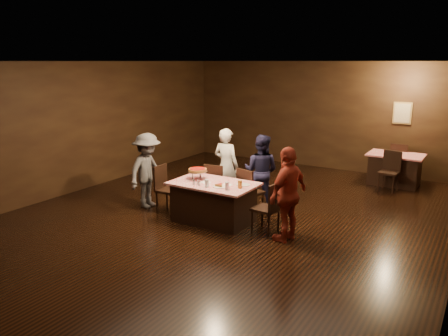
{
  "coord_description": "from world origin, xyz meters",
  "views": [
    {
      "loc": [
        4.21,
        -6.98,
        3.0
      ],
      "look_at": [
        -0.08,
        -0.05,
        1.0
      ],
      "focal_mm": 35.0,
      "sensor_mm": 36.0,
      "label": 1
    }
  ],
  "objects_px": {
    "main_table": "(214,202)",
    "chair_end_left": "(168,189)",
    "glass_front_left": "(207,183)",
    "glass_front_right": "(227,186)",
    "plate_empty": "(243,185)",
    "chair_end_right": "(266,208)",
    "diner_white_jacket": "(226,166)",
    "diner_navy_hoodie": "(261,171)",
    "chair_far_right": "(251,191)",
    "glass_amber": "(240,184)",
    "chair_back_near": "(389,172)",
    "diner_red_shirt": "(288,194)",
    "back_table": "(395,169)",
    "diner_grey_knit": "(147,170)",
    "chair_far_left": "(217,185)",
    "pizza_stand": "(198,170)",
    "chair_back_far": "(400,161)"
  },
  "relations": [
    {
      "from": "back_table",
      "to": "chair_back_far",
      "type": "bearing_deg",
      "value": 90.0
    },
    {
      "from": "chair_back_near",
      "to": "plate_empty",
      "type": "relative_size",
      "value": 3.8
    },
    {
      "from": "back_table",
      "to": "plate_empty",
      "type": "distance_m",
      "value": 4.79
    },
    {
      "from": "main_table",
      "to": "chair_far_right",
      "type": "height_order",
      "value": "chair_far_right"
    },
    {
      "from": "chair_end_right",
      "to": "glass_front_left",
      "type": "xyz_separation_m",
      "value": [
        -1.05,
        -0.3,
        0.37
      ]
    },
    {
      "from": "plate_empty",
      "to": "glass_front_right",
      "type": "height_order",
      "value": "glass_front_right"
    },
    {
      "from": "glass_front_left",
      "to": "chair_far_left",
      "type": "bearing_deg",
      "value": 113.2
    },
    {
      "from": "main_table",
      "to": "chair_end_left",
      "type": "distance_m",
      "value": 1.1
    },
    {
      "from": "diner_white_jacket",
      "to": "glass_front_left",
      "type": "height_order",
      "value": "diner_white_jacket"
    },
    {
      "from": "main_table",
      "to": "glass_amber",
      "type": "xyz_separation_m",
      "value": [
        0.6,
        -0.05,
        0.46
      ]
    },
    {
      "from": "chair_back_near",
      "to": "glass_front_right",
      "type": "height_order",
      "value": "chair_back_near"
    },
    {
      "from": "chair_end_left",
      "to": "glass_amber",
      "type": "relative_size",
      "value": 6.79
    },
    {
      "from": "chair_end_left",
      "to": "chair_back_far",
      "type": "bearing_deg",
      "value": -37.47
    },
    {
      "from": "chair_far_right",
      "to": "chair_end_right",
      "type": "distance_m",
      "value": 1.03
    },
    {
      "from": "chair_back_near",
      "to": "glass_front_left",
      "type": "height_order",
      "value": "chair_back_near"
    },
    {
      "from": "diner_grey_knit",
      "to": "diner_red_shirt",
      "type": "relative_size",
      "value": 0.96
    },
    {
      "from": "glass_front_left",
      "to": "chair_back_near",
      "type": "bearing_deg",
      "value": 60.45
    },
    {
      "from": "plate_empty",
      "to": "chair_end_right",
      "type": "bearing_deg",
      "value": -15.26
    },
    {
      "from": "chair_end_left",
      "to": "chair_end_right",
      "type": "xyz_separation_m",
      "value": [
        2.2,
        0.0,
        0.0
      ]
    },
    {
      "from": "diner_red_shirt",
      "to": "glass_front_right",
      "type": "xyz_separation_m",
      "value": [
        -1.1,
        -0.17,
        0.02
      ]
    },
    {
      "from": "diner_white_jacket",
      "to": "diner_navy_hoodie",
      "type": "distance_m",
      "value": 0.78
    },
    {
      "from": "glass_front_right",
      "to": "back_table",
      "type": "bearing_deg",
      "value": 67.86
    },
    {
      "from": "chair_far_right",
      "to": "glass_amber",
      "type": "distance_m",
      "value": 0.9
    },
    {
      "from": "chair_back_far",
      "to": "glass_front_left",
      "type": "distance_m",
      "value": 5.95
    },
    {
      "from": "chair_far_right",
      "to": "glass_front_right",
      "type": "distance_m",
      "value": 1.07
    },
    {
      "from": "diner_navy_hoodie",
      "to": "diner_red_shirt",
      "type": "distance_m",
      "value": 1.81
    },
    {
      "from": "chair_far_left",
      "to": "diner_red_shirt",
      "type": "height_order",
      "value": "diner_red_shirt"
    },
    {
      "from": "chair_end_right",
      "to": "diner_white_jacket",
      "type": "height_order",
      "value": "diner_white_jacket"
    },
    {
      "from": "chair_far_right",
      "to": "glass_amber",
      "type": "xyz_separation_m",
      "value": [
        0.2,
        -0.8,
        0.37
      ]
    },
    {
      "from": "chair_end_left",
      "to": "chair_end_right",
      "type": "bearing_deg",
      "value": -93.25
    },
    {
      "from": "back_table",
      "to": "diner_navy_hoodie",
      "type": "height_order",
      "value": "diner_navy_hoodie"
    },
    {
      "from": "back_table",
      "to": "chair_end_right",
      "type": "height_order",
      "value": "chair_end_right"
    },
    {
      "from": "back_table",
      "to": "chair_end_left",
      "type": "distance_m",
      "value": 5.74
    },
    {
      "from": "diner_white_jacket",
      "to": "glass_front_left",
      "type": "distance_m",
      "value": 1.51
    },
    {
      "from": "glass_front_left",
      "to": "glass_front_right",
      "type": "relative_size",
      "value": 1.0
    },
    {
      "from": "chair_end_left",
      "to": "diner_red_shirt",
      "type": "xyz_separation_m",
      "value": [
        2.65,
        -0.08,
        0.34
      ]
    },
    {
      "from": "main_table",
      "to": "diner_grey_knit",
      "type": "relative_size",
      "value": 1.02
    },
    {
      "from": "back_table",
      "to": "glass_amber",
      "type": "bearing_deg",
      "value": -111.41
    },
    {
      "from": "chair_end_right",
      "to": "glass_front_left",
      "type": "distance_m",
      "value": 1.15
    },
    {
      "from": "chair_far_left",
      "to": "glass_front_right",
      "type": "bearing_deg",
      "value": 123.4
    },
    {
      "from": "chair_back_far",
      "to": "main_table",
      "type": "bearing_deg",
      "value": 69.03
    },
    {
      "from": "main_table",
      "to": "back_table",
      "type": "bearing_deg",
      "value": 62.16
    },
    {
      "from": "main_table",
      "to": "chair_end_right",
      "type": "relative_size",
      "value": 1.68
    },
    {
      "from": "back_table",
      "to": "diner_white_jacket",
      "type": "distance_m",
      "value": 4.45
    },
    {
      "from": "chair_end_left",
      "to": "plate_empty",
      "type": "height_order",
      "value": "chair_end_left"
    },
    {
      "from": "pizza_stand",
      "to": "back_table",
      "type": "bearing_deg",
      "value": 58.08
    },
    {
      "from": "chair_end_left",
      "to": "diner_red_shirt",
      "type": "relative_size",
      "value": 0.58
    },
    {
      "from": "glass_amber",
      "to": "chair_far_left",
      "type": "bearing_deg",
      "value": 141.34
    },
    {
      "from": "plate_empty",
      "to": "diner_white_jacket",
      "type": "bearing_deg",
      "value": 134.55
    },
    {
      "from": "chair_back_far",
      "to": "pizza_stand",
      "type": "bearing_deg",
      "value": 65.25
    }
  ]
}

